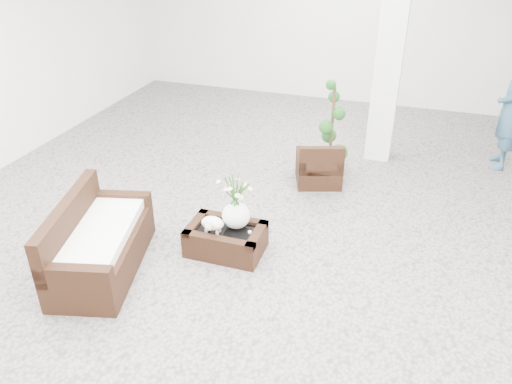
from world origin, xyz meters
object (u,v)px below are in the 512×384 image
(armchair, at_px, (319,162))
(topiary, at_px, (332,126))
(loveseat, at_px, (100,237))
(coffee_table, at_px, (226,240))

(armchair, bearing_deg, topiary, -114.64)
(armchair, relative_size, loveseat, 0.43)
(coffee_table, distance_m, loveseat, 1.46)
(loveseat, bearing_deg, coffee_table, -72.55)
(coffee_table, relative_size, armchair, 1.30)
(coffee_table, distance_m, armchair, 2.23)
(armchair, distance_m, loveseat, 3.44)
(coffee_table, relative_size, loveseat, 0.55)
(topiary, bearing_deg, loveseat, -119.63)
(coffee_table, bearing_deg, armchair, 72.23)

